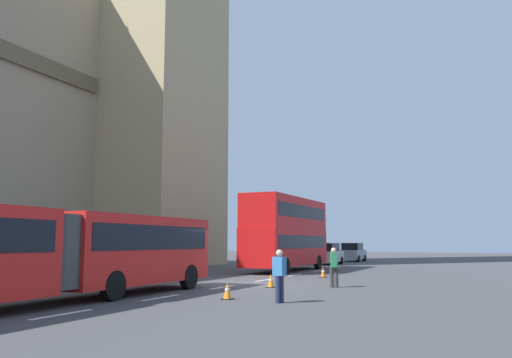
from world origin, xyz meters
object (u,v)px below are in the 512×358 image
at_px(double_decker_bus, 287,231).
at_px(sedan_trailing, 353,252).
at_px(traffic_cone_east, 323,272).
at_px(pedestrian_by_kerb, 334,266).
at_px(articulated_bus, 43,248).
at_px(pedestrian_near_cones, 279,274).
at_px(sedan_lead, 327,254).
at_px(traffic_cone_west, 227,291).
at_px(traffic_cone_middle, 271,281).

xyz_separation_m(double_decker_bus, sedan_trailing, (18.79, -0.00, -1.80)).
height_order(traffic_cone_east, pedestrian_by_kerb, pedestrian_by_kerb).
height_order(articulated_bus, sedan_trailing, articulated_bus).
relative_size(traffic_cone_east, pedestrian_near_cones, 0.34).
bearing_deg(sedan_lead, double_decker_bus, -178.50).
height_order(sedan_trailing, traffic_cone_west, sedan_trailing).
bearing_deg(articulated_bus, pedestrian_by_kerb, -32.78).
bearing_deg(double_decker_bus, sedan_lead, 1.50).
distance_m(traffic_cone_west, traffic_cone_middle, 4.86).
bearing_deg(sedan_trailing, double_decker_bus, 179.99).
bearing_deg(traffic_cone_middle, sedan_lead, 10.39).
xyz_separation_m(sedan_lead, traffic_cone_middle, (-23.06, -4.23, -0.63)).
height_order(double_decker_bus, pedestrian_near_cones, double_decker_bus).
xyz_separation_m(double_decker_bus, traffic_cone_middle, (-12.42, -3.95, -2.43)).
height_order(articulated_bus, traffic_cone_west, articulated_bus).
bearing_deg(pedestrian_near_cones, sedan_lead, 13.26).
relative_size(double_decker_bus, pedestrian_by_kerb, 6.16).
relative_size(traffic_cone_middle, traffic_cone_east, 1.00).
bearing_deg(traffic_cone_middle, pedestrian_near_cones, -154.67).
xyz_separation_m(sedan_lead, pedestrian_by_kerb, (-21.90, -6.69, -0.00)).
height_order(traffic_cone_west, traffic_cone_middle, same).
relative_size(double_decker_bus, sedan_lead, 2.37).
relative_size(sedan_trailing, traffic_cone_middle, 7.59).
distance_m(sedan_lead, traffic_cone_east, 16.57).
bearing_deg(double_decker_bus, sedan_trailing, -0.01).
bearing_deg(traffic_cone_middle, double_decker_bus, 17.64).
distance_m(double_decker_bus, sedan_lead, 10.79).
relative_size(double_decker_bus, traffic_cone_middle, 17.95).
distance_m(traffic_cone_middle, pedestrian_near_cones, 5.63).
height_order(sedan_lead, pedestrian_near_cones, sedan_lead).
bearing_deg(traffic_cone_west, articulated_bus, 132.17).
xyz_separation_m(double_decker_bus, sedan_lead, (10.64, 0.28, -1.80)).
relative_size(sedan_trailing, pedestrian_near_cones, 2.60).
distance_m(sedan_lead, traffic_cone_middle, 23.45).
bearing_deg(articulated_bus, pedestrian_near_cones, -59.51).
height_order(traffic_cone_middle, traffic_cone_east, same).
distance_m(double_decker_bus, pedestrian_by_kerb, 13.09).
relative_size(sedan_trailing, pedestrian_by_kerb, 2.60).
relative_size(sedan_trailing, traffic_cone_west, 7.59).
bearing_deg(sedan_trailing, pedestrian_near_cones, -170.08).
bearing_deg(traffic_cone_middle, articulated_bus, 155.81).
xyz_separation_m(sedan_lead, traffic_cone_west, (-27.90, -4.64, -0.63)).
xyz_separation_m(articulated_bus, pedestrian_by_kerb, (9.95, -6.41, -0.83)).
bearing_deg(traffic_cone_east, pedestrian_by_kerb, -159.03).
relative_size(articulated_bus, traffic_cone_east, 27.98).
xyz_separation_m(articulated_bus, sedan_trailing, (40.00, -0.00, -0.83)).
xyz_separation_m(articulated_bus, double_decker_bus, (21.21, 0.00, 0.96)).
xyz_separation_m(sedan_trailing, pedestrian_by_kerb, (-30.06, -6.41, -0.00)).
distance_m(articulated_bus, pedestrian_near_cones, 7.41).
relative_size(traffic_cone_east, pedestrian_by_kerb, 0.34).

